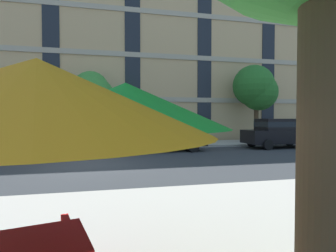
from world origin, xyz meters
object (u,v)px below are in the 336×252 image
at_px(pickup_red_midblock, 30,134).
at_px(street_tree_middle, 93,93).
at_px(sedan_black_midblock, 279,132).
at_px(sedan_black, 164,134).
at_px(street_tree_right, 255,88).

distance_m(pickup_red_midblock, street_tree_middle, 5.05).
bearing_deg(pickup_red_midblock, street_tree_middle, 48.91).
relative_size(pickup_red_midblock, sedan_black_midblock, 1.16).
bearing_deg(sedan_black, street_tree_right, 24.24).
height_order(sedan_black, sedan_black_midblock, same).
bearing_deg(street_tree_middle, street_tree_right, 0.30).
bearing_deg(street_tree_right, street_tree_middle, -179.70).
bearing_deg(sedan_black_midblock, street_tree_right, 83.38).
height_order(pickup_red_midblock, street_tree_middle, street_tree_middle).
xyz_separation_m(street_tree_middle, street_tree_right, (11.49, 0.06, 0.59)).
bearing_deg(sedan_black, street_tree_middle, 139.15).
xyz_separation_m(sedan_black_midblock, street_tree_right, (0.40, 3.42, 3.04)).
relative_size(sedan_black, street_tree_right, 0.78).
bearing_deg(pickup_red_midblock, sedan_black, -0.00).
relative_size(pickup_red_midblock, street_tree_right, 0.90).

